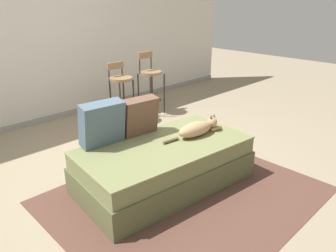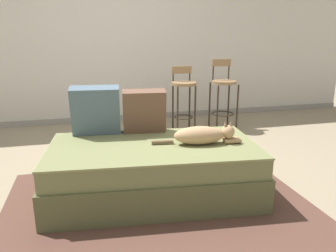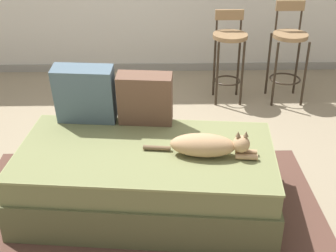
# 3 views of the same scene
# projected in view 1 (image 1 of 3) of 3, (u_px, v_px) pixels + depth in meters

# --- Properties ---
(ground_plane) EXTENTS (16.00, 16.00, 0.00)m
(ground_plane) POSITION_uv_depth(u_px,v_px,m) (140.00, 170.00, 3.67)
(ground_plane) COLOR gray
(ground_plane) RESTS_ON ground
(wall_back_panel) EXTENTS (8.00, 0.10, 2.60)m
(wall_back_panel) POSITION_uv_depth(u_px,v_px,m) (36.00, 35.00, 4.68)
(wall_back_panel) COLOR silver
(wall_back_panel) RESTS_ON ground
(wall_baseboard_trim) EXTENTS (8.00, 0.02, 0.09)m
(wall_baseboard_trim) POSITION_uv_depth(u_px,v_px,m) (50.00, 118.00, 5.11)
(wall_baseboard_trim) COLOR gray
(wall_baseboard_trim) RESTS_ON ground
(area_rug) EXTENTS (2.42, 2.02, 0.01)m
(area_rug) POSITION_uv_depth(u_px,v_px,m) (186.00, 195.00, 3.20)
(area_rug) COLOR brown
(area_rug) RESTS_ON ground
(couch) EXTENTS (1.81, 1.09, 0.46)m
(couch) POSITION_uv_depth(u_px,v_px,m) (164.00, 164.00, 3.31)
(couch) COLOR brown
(couch) RESTS_ON ground
(throw_pillow_corner) EXTENTS (0.44, 0.26, 0.44)m
(throw_pillow_corner) POSITION_uv_depth(u_px,v_px,m) (102.00, 123.00, 3.14)
(throw_pillow_corner) COLOR #4C6070
(throw_pillow_corner) RESTS_ON couch
(throw_pillow_middle) EXTENTS (0.40, 0.23, 0.40)m
(throw_pillow_middle) POSITION_uv_depth(u_px,v_px,m) (140.00, 116.00, 3.39)
(throw_pillow_middle) COLOR brown
(throw_pillow_middle) RESTS_ON couch
(cat) EXTENTS (0.74, 0.22, 0.19)m
(cat) POSITION_uv_depth(u_px,v_px,m) (197.00, 128.00, 3.41)
(cat) COLOR tan
(cat) RESTS_ON couch
(bar_stool_near_window) EXTENTS (0.34, 0.34, 0.91)m
(bar_stool_near_window) POSITION_uv_depth(u_px,v_px,m) (121.00, 86.00, 4.88)
(bar_stool_near_window) COLOR #2D2319
(bar_stool_near_window) RESTS_ON ground
(bar_stool_by_doorway) EXTENTS (0.34, 0.34, 0.99)m
(bar_stool_by_doorway) POSITION_uv_depth(u_px,v_px,m) (150.00, 80.00, 5.26)
(bar_stool_by_doorway) COLOR #2D2319
(bar_stool_by_doorway) RESTS_ON ground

